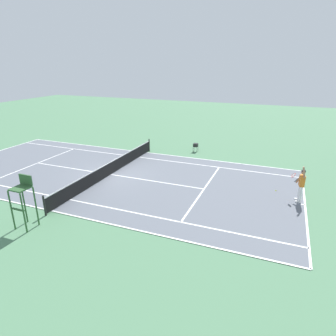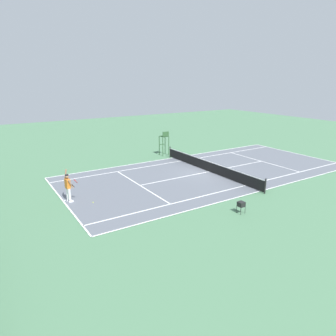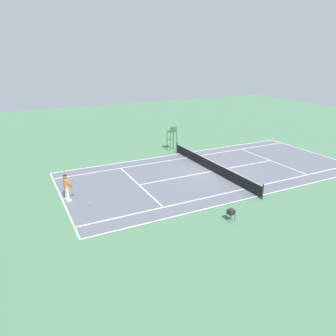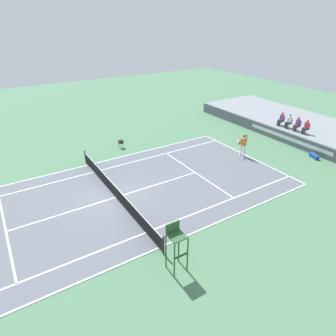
{
  "view_description": "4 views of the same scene",
  "coord_description": "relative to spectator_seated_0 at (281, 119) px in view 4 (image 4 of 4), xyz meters",
  "views": [
    {
      "loc": [
        15.46,
        10.29,
        7.07
      ],
      "look_at": [
        -0.11,
        4.05,
        1.0
      ],
      "focal_mm": 31.13,
      "sensor_mm": 36.0,
      "label": 1
    },
    {
      "loc": [
        -18.93,
        15.92,
        7.47
      ],
      "look_at": [
        -0.11,
        4.05,
        1.0
      ],
      "focal_mm": 32.88,
      "sensor_mm": 36.0,
      "label": 2
    },
    {
      "loc": [
        -20.39,
        14.29,
        9.07
      ],
      "look_at": [
        -0.11,
        4.05,
        1.0
      ],
      "focal_mm": 34.2,
      "sensor_mm": 36.0,
      "label": 3
    },
    {
      "loc": [
        15.25,
        -5.57,
        10.35
      ],
      "look_at": [
        -0.11,
        4.05,
        1.0
      ],
      "focal_mm": 31.22,
      "sensor_mm": 36.0,
      "label": 4
    }
  ],
  "objects": [
    {
      "name": "spectator_seated_0",
      "position": [
        0.0,
        0.0,
        0.0
      ],
      "size": [
        0.44,
        0.6,
        1.26
      ],
      "color": "#474C56",
      "rests_on": "bleacher_platform"
    },
    {
      "name": "net",
      "position": [
        1.91,
        -18.04,
        -1.14
      ],
      "size": [
        11.98,
        0.1,
        1.07
      ],
      "color": "black",
      "rests_on": "ground"
    },
    {
      "name": "bleacher_platform",
      "position": [
        1.91,
        2.89,
        -1.14
      ],
      "size": [
        24.65,
        7.62,
        1.05
      ],
      "primitive_type": "cube",
      "color": "gray",
      "rests_on": "ground"
    },
    {
      "name": "ground_plane",
      "position": [
        1.91,
        -18.04,
        -1.66
      ],
      "size": [
        80.0,
        80.0,
        0.0
      ],
      "primitive_type": "plane",
      "color": "#4C7A56"
    },
    {
      "name": "spectator_seated_1",
      "position": [
        0.86,
        0.0,
        0.0
      ],
      "size": [
        0.44,
        0.6,
        1.26
      ],
      "color": "#474C56",
      "rests_on": "bleacher_platform"
    },
    {
      "name": "court",
      "position": [
        1.91,
        -18.04,
        -1.65
      ],
      "size": [
        11.08,
        23.88,
        0.03
      ],
      "color": "slate",
      "rests_on": "ground"
    },
    {
      "name": "ball_hopper",
      "position": [
        -5.44,
        -14.39,
        -1.09
      ],
      "size": [
        0.36,
        0.36,
        0.7
      ],
      "color": "black",
      "rests_on": "ground"
    },
    {
      "name": "tennis_ball",
      "position": [
        0.59,
        -7.68,
        -1.63
      ],
      "size": [
        0.07,
        0.07,
        0.07
      ],
      "primitive_type": "sphere",
      "color": "#D1E533",
      "rests_on": "ground"
    },
    {
      "name": "equipment_bag",
      "position": [
        5.05,
        -1.75,
        -1.5
      ],
      "size": [
        0.95,
        0.57,
        0.32
      ],
      "color": "#194799",
      "rests_on": "ground"
    },
    {
      "name": "umpire_chair",
      "position": [
        8.93,
        -18.04,
        -0.11
      ],
      "size": [
        0.77,
        0.77,
        2.44
      ],
      "color": "#2D562D",
      "rests_on": "ground"
    },
    {
      "name": "spectator_seated_3",
      "position": [
        2.69,
        0.0,
        0.0
      ],
      "size": [
        0.44,
        0.6,
        1.26
      ],
      "color": "#474C56",
      "rests_on": "bleacher_platform"
    },
    {
      "name": "barrier_wall",
      "position": [
        1.91,
        -1.04,
        -1.14
      ],
      "size": [
        24.65,
        0.25,
        1.05
      ],
      "color": "#565B66",
      "rests_on": "ground"
    },
    {
      "name": "spectator_seated_2",
      "position": [
        1.78,
        0.0,
        0.0
      ],
      "size": [
        0.44,
        0.6,
        1.26
      ],
      "color": "#474C56",
      "rests_on": "bleacher_platform"
    },
    {
      "name": "tennis_player",
      "position": [
        1.56,
        -6.48,
        -0.67
      ],
      "size": [
        0.75,
        0.7,
        2.08
      ],
      "color": "white",
      "rests_on": "ground"
    }
  ]
}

